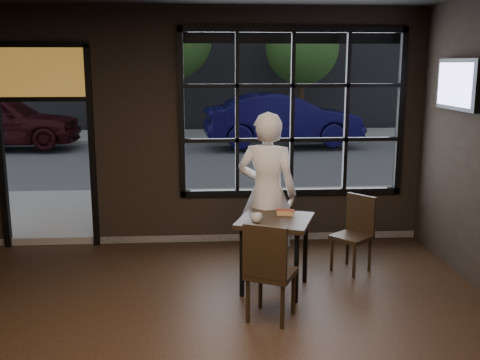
{
  "coord_description": "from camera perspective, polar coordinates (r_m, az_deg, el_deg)",
  "views": [
    {
      "loc": [
        -0.03,
        -4.07,
        2.45
      ],
      "look_at": [
        0.4,
        2.2,
        1.15
      ],
      "focal_mm": 42.0,
      "sensor_mm": 36.0,
      "label": 1
    }
  ],
  "objects": [
    {
      "name": "man",
      "position": [
        6.58,
        2.78,
        -1.41
      ],
      "size": [
        0.81,
        0.65,
        1.92
      ],
      "primitive_type": "imported",
      "rotation": [
        0.0,
        0.0,
        2.84
      ],
      "color": "silver",
      "rests_on": "floor"
    },
    {
      "name": "stained_transom",
      "position": [
        7.85,
        -19.55,
        10.31
      ],
      "size": [
        1.2,
        0.06,
        0.7
      ],
      "primitive_type": "cube",
      "color": "orange",
      "rests_on": "ground"
    },
    {
      "name": "tree_left",
      "position": [
        18.72,
        -7.14,
        14.17
      ],
      "size": [
        2.73,
        2.73,
        4.66
      ],
      "color": "#332114",
      "rests_on": "street_asphalt"
    },
    {
      "name": "hotdog",
      "position": [
        6.23,
        4.61,
        -3.32
      ],
      "size": [
        0.21,
        0.12,
        0.06
      ],
      "primitive_type": null,
      "rotation": [
        0.0,
        0.0,
        -0.23
      ],
      "color": "tan",
      "rests_on": "cafe_table"
    },
    {
      "name": "maroon_car",
      "position": [
        17.58,
        -23.23,
        5.6
      ],
      "size": [
        4.51,
        1.85,
        1.53
      ],
      "primitive_type": "imported",
      "rotation": [
        0.0,
        0.0,
        1.56
      ],
      "color": "black",
      "rests_on": "street_asphalt"
    },
    {
      "name": "chair_window",
      "position": [
        6.85,
        11.26,
        -5.45
      ],
      "size": [
        0.56,
        0.56,
        0.91
      ],
      "primitive_type": "cube",
      "rotation": [
        0.0,
        0.0,
        -0.87
      ],
      "color": "black",
      "rests_on": "floor"
    },
    {
      "name": "window_frame",
      "position": [
        7.69,
        5.33,
        6.8
      ],
      "size": [
        3.06,
        0.12,
        2.28
      ],
      "primitive_type": "cube",
      "color": "black",
      "rests_on": "ground"
    },
    {
      "name": "cafe_table",
      "position": [
        6.22,
        3.54,
        -7.49
      ],
      "size": [
        0.96,
        0.96,
        0.82
      ],
      "primitive_type": "cube",
      "rotation": [
        0.0,
        0.0,
        -0.34
      ],
      "color": "black",
      "rests_on": "floor"
    },
    {
      "name": "street_asphalt",
      "position": [
        28.18,
        -3.87,
        6.66
      ],
      "size": [
        60.0,
        41.0,
        0.04
      ],
      "primitive_type": "cube",
      "color": "#545456",
      "rests_on": "ground"
    },
    {
      "name": "tv",
      "position": [
        7.02,
        21.31,
        9.04
      ],
      "size": [
        0.11,
        1.0,
        0.59
      ],
      "primitive_type": "cube",
      "color": "black",
      "rests_on": "wall_right"
    },
    {
      "name": "chair_near",
      "position": [
        5.5,
        3.2,
        -9.12
      ],
      "size": [
        0.58,
        0.58,
        0.99
      ],
      "primitive_type": "cube",
      "rotation": [
        0.0,
        0.0,
        2.69
      ],
      "color": "black",
      "rests_on": "floor"
    },
    {
      "name": "navy_car",
      "position": [
        16.58,
        4.38,
        6.15
      ],
      "size": [
        4.69,
        1.96,
        1.51
      ],
      "primitive_type": "imported",
      "rotation": [
        0.0,
        0.0,
        1.65
      ],
      "color": "#0A0736",
      "rests_on": "street_asphalt"
    },
    {
      "name": "cup",
      "position": [
        5.93,
        1.68,
        -3.88
      ],
      "size": [
        0.12,
        0.12,
        0.1
      ],
      "primitive_type": "imported",
      "rotation": [
        0.0,
        0.0,
        -0.01
      ],
      "color": "silver",
      "rests_on": "cafe_table"
    },
    {
      "name": "tree_right",
      "position": [
        19.53,
        6.32,
        13.17
      ],
      "size": [
        2.47,
        2.47,
        4.22
      ],
      "color": "#332114",
      "rests_on": "street_asphalt"
    }
  ]
}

